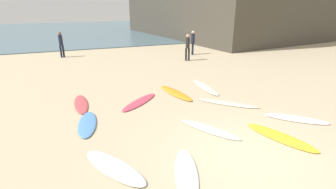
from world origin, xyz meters
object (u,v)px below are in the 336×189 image
(beachgoer_near, at_px, (188,46))
(beachgoer_mid, at_px, (61,43))
(surfboard_5, at_px, (280,137))
(surfboard_10, at_px, (296,119))
(surfboard_4, at_px, (228,103))
(beachgoer_far, at_px, (193,41))
(surfboard_0, at_px, (210,129))
(surfboard_8, at_px, (205,87))
(surfboard_2, at_px, (186,173))
(surfboard_1, at_px, (140,102))
(surfboard_7, at_px, (87,124))
(surfboard_3, at_px, (175,93))
(surfboard_9, at_px, (81,104))
(surfboard_6, at_px, (114,167))

(beachgoer_near, height_order, beachgoer_mid, beachgoer_mid)
(surfboard_5, relative_size, surfboard_10, 1.06)
(surfboard_4, distance_m, beachgoer_far, 10.44)
(beachgoer_near, bearing_deg, surfboard_10, -65.88)
(surfboard_4, bearing_deg, surfboard_0, -2.82)
(surfboard_4, height_order, surfboard_8, surfboard_8)
(surfboard_2, relative_size, beachgoer_far, 1.07)
(surfboard_1, distance_m, surfboard_7, 2.45)
(surfboard_10, height_order, beachgoer_mid, beachgoer_mid)
(beachgoer_near, bearing_deg, surfboard_3, -91.72)
(surfboard_2, distance_m, beachgoer_near, 12.51)
(surfboard_9, xyz_separation_m, beachgoer_mid, (-0.53, 10.40, 1.01))
(surfboard_4, bearing_deg, surfboard_1, -68.75)
(surfboard_10, distance_m, beachgoer_far, 12.10)
(surfboard_10, bearing_deg, surfboard_2, 148.29)
(surfboard_7, bearing_deg, beachgoer_near, 54.56)
(surfboard_3, distance_m, surfboard_5, 4.84)
(surfboard_5, bearing_deg, beachgoer_mid, 94.31)
(surfboard_10, xyz_separation_m, beachgoer_near, (0.90, 9.95, 0.99))
(surfboard_1, height_order, surfboard_10, same)
(surfboard_9, height_order, beachgoer_mid, beachgoer_mid)
(surfboard_5, bearing_deg, surfboard_1, 109.05)
(surfboard_5, xyz_separation_m, surfboard_7, (-5.12, 3.04, 0.00))
(surfboard_9, bearing_deg, surfboard_5, -42.63)
(surfboard_3, bearing_deg, beachgoer_far, -131.59)
(surfboard_4, relative_size, surfboard_7, 1.24)
(surfboard_0, height_order, surfboard_5, surfboard_5)
(surfboard_9, relative_size, beachgoer_near, 1.15)
(surfboard_1, xyz_separation_m, beachgoer_near, (5.36, 6.42, 0.99))
(surfboard_2, relative_size, surfboard_10, 0.97)
(surfboard_0, distance_m, surfboard_7, 3.92)
(surfboard_1, relative_size, surfboard_4, 0.91)
(surfboard_0, distance_m, surfboard_5, 2.05)
(surfboard_2, height_order, surfboard_3, surfboard_3)
(surfboard_9, bearing_deg, surfboard_2, -69.55)
(surfboard_8, bearing_deg, surfboard_6, 46.03)
(surfboard_1, bearing_deg, surfboard_3, -116.94)
(surfboard_8, bearing_deg, surfboard_1, 15.36)
(surfboard_8, xyz_separation_m, beachgoer_near, (2.00, 5.80, 0.98))
(beachgoer_far, bearing_deg, beachgoer_mid, -71.48)
(surfboard_6, xyz_separation_m, beachgoer_mid, (-0.94, 14.92, 1.00))
(surfboard_6, relative_size, surfboard_9, 0.98)
(surfboard_0, xyz_separation_m, surfboard_3, (0.40, 3.46, 0.01))
(surfboard_0, distance_m, surfboard_1, 3.34)
(surfboard_10, bearing_deg, beachgoer_mid, 70.61)
(surfboard_9, distance_m, beachgoer_near, 9.53)
(surfboard_4, distance_m, surfboard_9, 5.75)
(surfboard_5, xyz_separation_m, beachgoer_near, (2.36, 10.68, 0.99))
(surfboard_6, distance_m, surfboard_10, 6.23)
(surfboard_2, bearing_deg, surfboard_10, -144.05)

